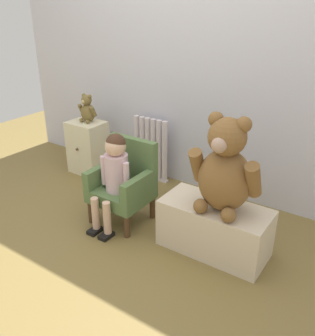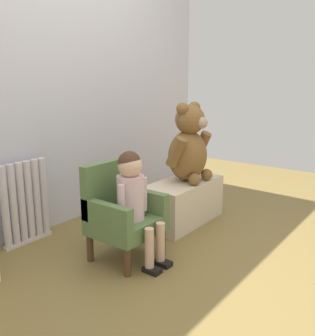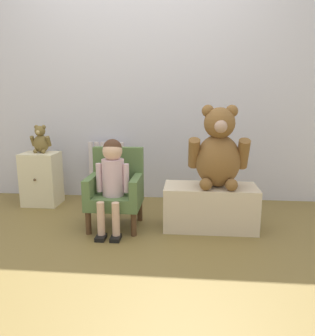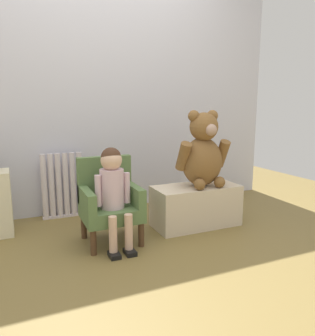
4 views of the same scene
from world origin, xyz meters
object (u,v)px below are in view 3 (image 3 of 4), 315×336
radiator (107,171)px  small_teddy_bear (41,141)px  low_bench (210,207)px  child_armchair (116,189)px  small_dresser (42,179)px  child_figure (112,173)px  large_teddy_bear (218,152)px

radiator → small_teddy_bear: (-0.58, -0.19, 0.33)m
low_bench → child_armchair: bearing=-179.0°
small_teddy_bear → small_dresser: bearing=-108.9°
radiator → child_figure: size_ratio=0.82×
large_teddy_bear → small_teddy_bear: (-1.62, 0.49, 0.00)m
child_armchair → child_figure: 0.19m
radiator → child_armchair: (0.24, -0.68, 0.01)m
child_armchair → low_bench: 0.76m
child_figure → low_bench: bearing=9.0°
child_armchair → small_teddy_bear: 1.01m
radiator → child_figure: child_figure is taller
radiator → low_bench: bearing=-34.1°
child_figure → large_teddy_bear: 0.82m
child_figure → large_teddy_bear: bearing=7.6°
small_teddy_bear → radiator: bearing=18.3°
child_figure → small_teddy_bear: size_ratio=2.73×
low_bench → large_teddy_bear: size_ratio=1.15×
small_dresser → large_teddy_bear: large_teddy_bear is taller
child_armchair → large_teddy_bear: size_ratio=1.00×
low_bench → small_teddy_bear: bearing=163.0°
small_dresser → large_teddy_bear: (1.62, -0.46, 0.36)m
radiator → small_dresser: (-0.59, -0.22, -0.04)m
radiator → low_bench: radiator is taller
large_teddy_bear → child_armchair: bearing=-179.9°
radiator → small_dresser: bearing=-159.7°
large_teddy_bear → small_teddy_bear: size_ratio=2.38×
small_teddy_bear → low_bench: bearing=-17.0°
radiator → child_armchair: 0.72m
low_bench → large_teddy_bear: large_teddy_bear is taller
radiator → large_teddy_bear: large_teddy_bear is taller
child_armchair → small_teddy_bear: small_teddy_bear is taller
small_dresser → large_teddy_bear: 1.73m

